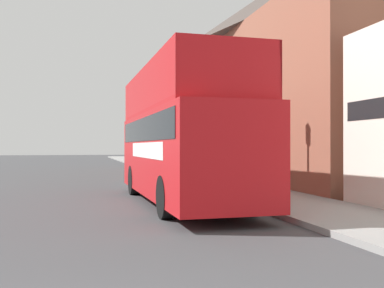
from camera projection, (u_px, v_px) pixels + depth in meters
ground_plane at (72, 181)px, 23.39m from camera, size 144.00×144.00×0.00m
sidewalk at (209, 181)px, 22.11m from camera, size 2.93×108.00×0.14m
brick_terrace_rear at (259, 86)px, 27.36m from camera, size 6.00×25.68×10.90m
tour_bus at (181, 145)px, 14.13m from camera, size 2.64×9.60×4.19m
parked_car_ahead_of_bus at (160, 171)px, 20.82m from camera, size 1.84×4.48×1.38m
lamp_post_second at (232, 98)px, 15.78m from camera, size 0.35×0.35×4.86m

